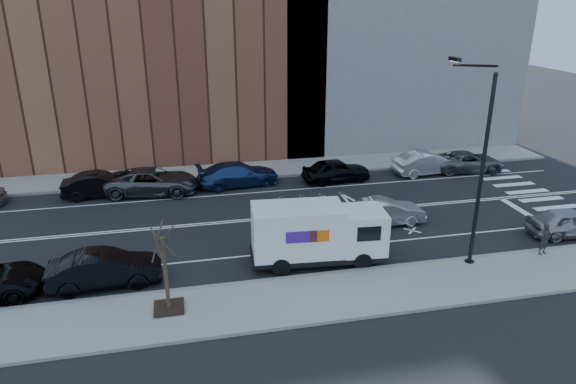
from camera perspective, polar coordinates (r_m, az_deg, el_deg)
name	(u,v)px	position (r m, az deg, el deg)	size (l,w,h in m)	color
ground	(292,216)	(29.90, 0.46, -2.73)	(120.00, 120.00, 0.00)	black
sidewalk_near	(338,295)	(22.34, 5.53, -11.37)	(44.00, 3.60, 0.15)	gray
sidewalk_far	(266,169)	(37.95, -2.46, 2.57)	(44.00, 3.60, 0.15)	gray
curb_near	(326,274)	(23.80, 4.21, -9.12)	(44.00, 0.25, 0.17)	gray
curb_far	(270,177)	(36.27, -1.97, 1.72)	(44.00, 0.25, 0.17)	gray
crosswalk	(534,195)	(36.66, 25.66, -0.33)	(3.00, 14.00, 0.01)	white
road_markings	(292,216)	(29.90, 0.46, -2.72)	(40.00, 8.60, 0.01)	white
bldg_brick	(144,11)	(42.39, -15.75, 18.81)	(26.00, 10.00, 22.00)	brown
streetlight	(477,160)	(24.71, 20.28, 3.38)	(0.44, 4.02, 9.34)	black
street_tree	(166,281)	(21.14, -13.36, -9.55)	(1.20, 1.20, 3.75)	black
fedex_van	(317,233)	(24.31, 3.24, -4.57)	(6.56, 2.70, 2.92)	black
far_parked_b	(101,185)	(34.76, -20.08, 0.77)	(1.65, 4.72, 1.56)	black
far_parked_c	(152,181)	(34.26, -14.83, 1.16)	(2.73, 5.92, 1.65)	#494B51
far_parked_d	(238,174)	(34.73, -5.57, 2.00)	(2.23, 5.50, 1.60)	navy
far_parked_e	(336,170)	(35.49, 5.37, 2.42)	(1.89, 4.69, 1.60)	black
far_parked_f	(427,163)	(38.20, 15.19, 3.15)	(1.74, 5.00, 1.65)	silver
far_parked_g	(468,161)	(39.76, 19.35, 3.22)	(2.40, 5.20, 1.45)	#53565B
driving_sedan	(385,212)	(29.15, 10.73, -2.19)	(1.55, 4.44, 1.46)	#A8A7AC
near_parked_rear_a	(105,269)	(24.10, -19.69, -8.08)	(1.68, 4.81, 1.58)	black
near_parked_front	(570,222)	(31.13, 28.81, -2.97)	(1.78, 4.43, 1.51)	#9B9CA0
pedestrian	(545,239)	(27.97, 26.66, -4.69)	(0.58, 0.38, 1.60)	black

